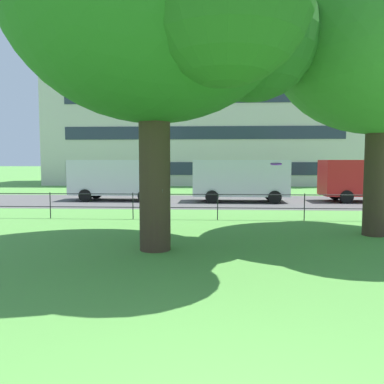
{
  "coord_description": "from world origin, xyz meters",
  "views": [
    {
      "loc": [
        -0.16,
        -2.27,
        2.2
      ],
      "look_at": [
        -0.81,
        9.45,
        1.24
      ],
      "focal_mm": 36.11,
      "sensor_mm": 36.0,
      "label": 1
    }
  ],
  "objects": [
    {
      "name": "street_strip",
      "position": [
        0.0,
        18.52,
        0.0
      ],
      "size": [
        80.0,
        7.14,
        0.01
      ],
      "primitive_type": "cube",
      "color": "#565454",
      "rests_on": "ground"
    },
    {
      "name": "frisbee",
      "position": [
        1.32,
        6.96,
        2.12
      ],
      "size": [
        0.31,
        0.31,
        0.06
      ],
      "color": "purple"
    },
    {
      "name": "panel_van_center",
      "position": [
        1.3,
        18.47,
        1.27
      ],
      "size": [
        5.03,
        2.17,
        2.24
      ],
      "color": "silver",
      "rests_on": "ground"
    },
    {
      "name": "apartment_building_background",
      "position": [
        -1.08,
        35.99,
        9.36
      ],
      "size": [
        28.8,
        10.29,
        18.71
      ],
      "color": "beige",
      "rests_on": "ground"
    },
    {
      "name": "person_thrower",
      "position": [
        -1.55,
        6.91,
        0.97
      ],
      "size": [
        0.51,
        0.78,
        1.8
      ],
      "color": "#383842",
      "rests_on": "ground"
    },
    {
      "name": "park_fence",
      "position": [
        0.0,
        12.0,
        0.66
      ],
      "size": [
        31.86,
        0.04,
        1.0
      ],
      "color": "black",
      "rests_on": "ground"
    },
    {
      "name": "panel_van_far_left",
      "position": [
        -5.48,
        18.84,
        1.27
      ],
      "size": [
        5.03,
        2.16,
        2.24
      ],
      "color": "silver",
      "rests_on": "ground"
    },
    {
      "name": "panel_van_left",
      "position": [
        8.21,
        18.84,
        1.27
      ],
      "size": [
        5.0,
        2.11,
        2.24
      ],
      "color": "red",
      "rests_on": "ground"
    }
  ]
}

